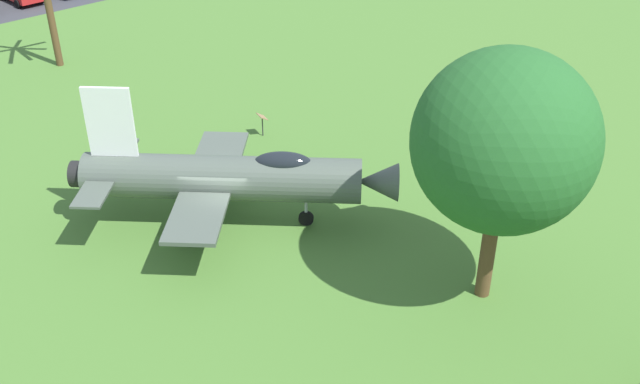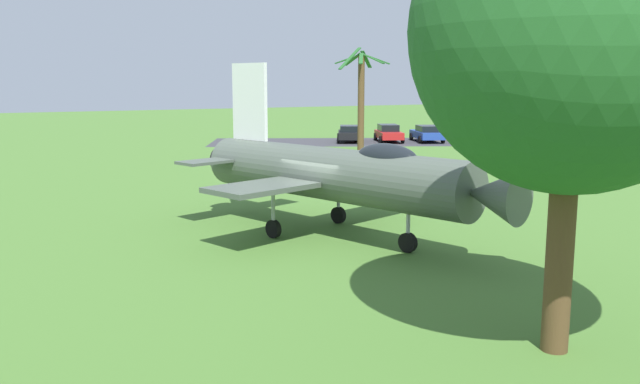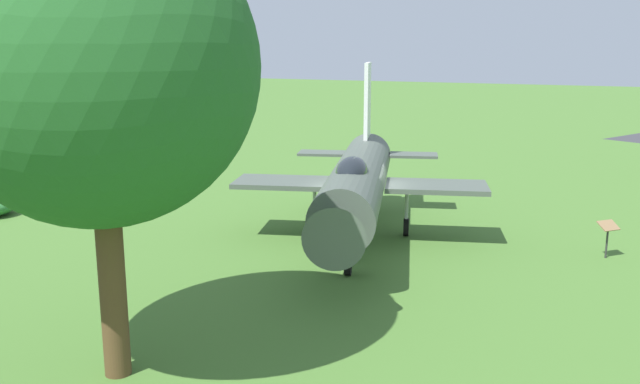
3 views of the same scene
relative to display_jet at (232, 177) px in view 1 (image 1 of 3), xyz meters
The scene contains 5 objects.
ground_plane 2.14m from the display_jet, 17.25° to the left, with size 200.00×200.00×0.00m, color #47722D.
display_jet is the anchor object (origin of this frame).
shade_tree 10.71m from the display_jet, behind, with size 5.77×5.85×8.85m.
palm_tree 20.78m from the display_jet, 34.03° to the right, with size 3.95×3.85×7.14m.
info_plaque 7.73m from the display_jet, 74.27° to the right, with size 0.71×0.70×1.14m.
Camera 1 is at (-11.85, 21.38, 16.24)m, focal length 40.95 mm.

